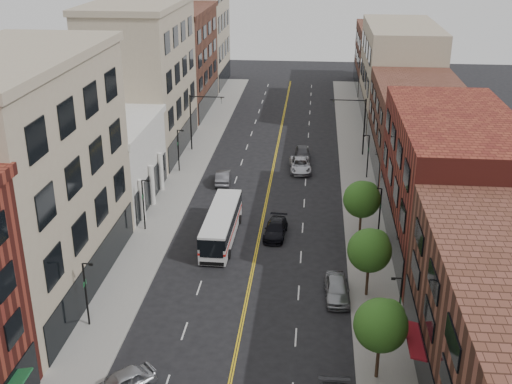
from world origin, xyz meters
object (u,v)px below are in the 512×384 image
(city_bus, at_px, (221,223))
(car_parked_far, at_px, (337,289))
(car_lane_b, at_px, (300,165))
(car_lane_a, at_px, (276,229))
(car_angle_a, at_px, (121,383))
(car_lane_c, at_px, (302,153))
(car_lane_behind, at_px, (223,177))

(city_bus, height_order, car_parked_far, city_bus)
(car_lane_b, bearing_deg, car_lane_a, -100.30)
(city_bus, bearing_deg, car_lane_a, 14.54)
(car_parked_far, bearing_deg, car_angle_a, -140.13)
(car_parked_far, xyz_separation_m, car_lane_b, (-3.69, 28.15, -0.05))
(car_angle_a, distance_m, car_lane_b, 41.76)
(car_lane_b, bearing_deg, car_parked_far, -87.10)
(city_bus, relative_size, car_lane_a, 2.31)
(car_angle_a, height_order, car_lane_a, car_angle_a)
(car_lane_a, bearing_deg, car_lane_b, 88.51)
(city_bus, distance_m, car_parked_far, 13.93)
(car_parked_far, height_order, car_lane_c, car_parked_far)
(car_lane_behind, xyz_separation_m, car_lane_b, (8.59, 4.84, 0.01))
(car_lane_behind, relative_size, car_lane_b, 0.83)
(car_lane_c, bearing_deg, city_bus, -110.27)
(car_lane_a, distance_m, car_lane_b, 17.79)
(city_bus, height_order, car_lane_c, city_bus)
(car_angle_a, relative_size, car_lane_a, 0.93)
(car_lane_c, bearing_deg, car_parked_far, -87.71)
(car_parked_far, bearing_deg, car_lane_a, 114.87)
(city_bus, xyz_separation_m, car_lane_behind, (-1.88, 14.08, -0.90))
(car_angle_a, xyz_separation_m, car_lane_c, (9.96, 45.02, 0.00))
(car_lane_b, xyz_separation_m, car_lane_c, (0.14, 4.43, 0.01))
(city_bus, height_order, car_lane_a, city_bus)
(car_parked_far, height_order, car_lane_behind, car_parked_far)
(car_lane_a, bearing_deg, car_lane_behind, 122.16)
(car_lane_behind, relative_size, car_lane_a, 0.94)
(car_lane_a, bearing_deg, car_parked_far, -58.14)
(city_bus, relative_size, car_lane_b, 2.05)
(car_lane_a, bearing_deg, car_angle_a, -105.13)
(car_parked_far, distance_m, car_lane_b, 28.39)
(car_parked_far, distance_m, car_lane_a, 11.80)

